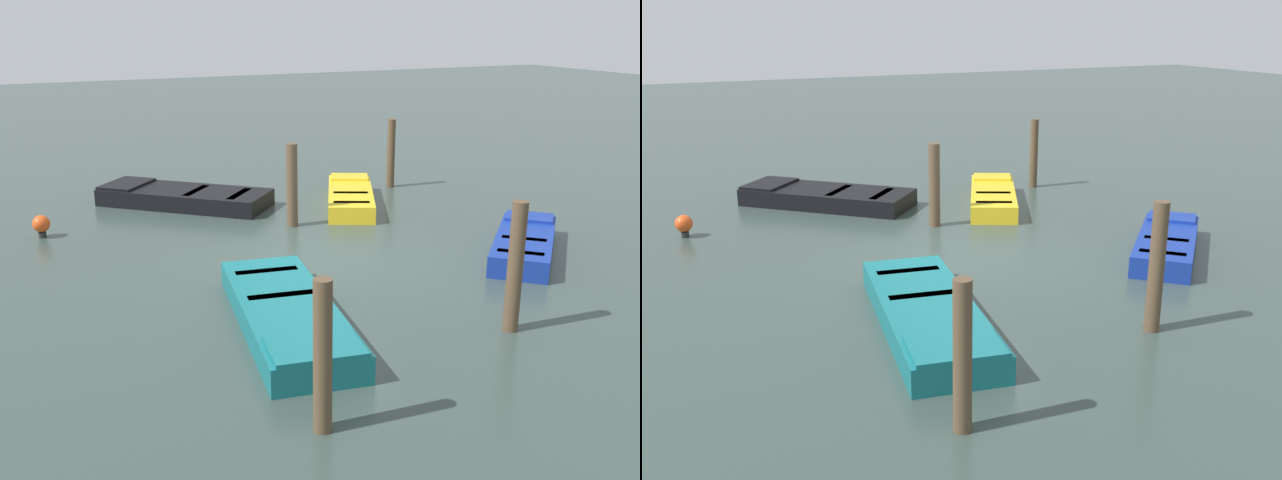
% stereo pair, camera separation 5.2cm
% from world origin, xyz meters
% --- Properties ---
extents(ground_plane, '(80.00, 80.00, 0.00)m').
position_xyz_m(ground_plane, '(0.00, 0.00, 0.00)').
color(ground_plane, '#33423D').
extents(rowboat_teal, '(4.24, 1.99, 0.46)m').
position_xyz_m(rowboat_teal, '(-2.71, 1.82, 0.22)').
color(rowboat_teal, '#14666B').
rests_on(rowboat_teal, ground_plane).
extents(rowboat_black, '(3.86, 4.03, 0.46)m').
position_xyz_m(rowboat_black, '(4.95, 1.34, 0.22)').
color(rowboat_black, black).
rests_on(rowboat_black, ground_plane).
extents(rowboat_blue, '(2.98, 2.96, 0.46)m').
position_xyz_m(rowboat_blue, '(-1.52, -3.68, 0.22)').
color(rowboat_blue, navy).
rests_on(rowboat_blue, ground_plane).
extents(rowboat_yellow, '(3.42, 2.41, 0.46)m').
position_xyz_m(rowboat_yellow, '(3.18, -2.32, 0.22)').
color(rowboat_yellow, gold).
rests_on(rowboat_yellow, ground_plane).
extents(mooring_piling_near_right, '(0.21, 0.21, 1.82)m').
position_xyz_m(mooring_piling_near_right, '(4.47, -4.21, 0.91)').
color(mooring_piling_near_right, brown).
rests_on(mooring_piling_near_right, ground_plane).
extents(mooring_piling_mid_left, '(0.22, 0.22, 1.83)m').
position_xyz_m(mooring_piling_mid_left, '(-5.42, 2.53, 0.91)').
color(mooring_piling_mid_left, brown).
rests_on(mooring_piling_mid_left, ground_plane).
extents(mooring_piling_near_left, '(0.23, 0.23, 1.97)m').
position_xyz_m(mooring_piling_near_left, '(-4.19, -1.14, 0.99)').
color(mooring_piling_near_left, brown).
rests_on(mooring_piling_near_left, ground_plane).
extents(mooring_piling_far_left, '(0.24, 0.24, 1.83)m').
position_xyz_m(mooring_piling_far_left, '(2.19, -0.36, 0.92)').
color(mooring_piling_far_left, brown).
rests_on(mooring_piling_far_left, ground_plane).
extents(marker_buoy, '(0.36, 0.36, 0.48)m').
position_xyz_m(marker_buoy, '(3.64, 4.72, 0.29)').
color(marker_buoy, '#262626').
rests_on(marker_buoy, ground_plane).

